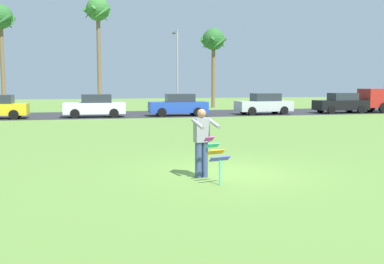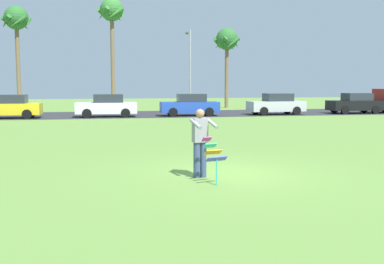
% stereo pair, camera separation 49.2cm
% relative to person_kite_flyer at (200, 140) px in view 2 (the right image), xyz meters
% --- Properties ---
extents(ground_plane, '(120.00, 120.00, 0.00)m').
position_rel_person_kite_flyer_xyz_m(ground_plane, '(0.82, 0.35, -0.95)').
color(ground_plane, olive).
extents(road_strip, '(120.00, 8.00, 0.01)m').
position_rel_person_kite_flyer_xyz_m(road_strip, '(0.82, 24.04, -0.95)').
color(road_strip, '#2D2D33').
rests_on(road_strip, ground).
extents(person_kite_flyer, '(0.63, 0.72, 1.73)m').
position_rel_person_kite_flyer_xyz_m(person_kite_flyer, '(0.00, 0.00, 0.00)').
color(person_kite_flyer, '#384772').
rests_on(person_kite_flyer, ground).
extents(kite_held, '(0.53, 0.70, 1.09)m').
position_rel_person_kite_flyer_xyz_m(kite_held, '(0.14, -0.76, -0.23)').
color(kite_held, '#D83399').
rests_on(kite_held, ground).
extents(parked_car_yellow, '(4.25, 1.93, 1.60)m').
position_rel_person_kite_flyer_xyz_m(parked_car_yellow, '(-8.36, 21.64, -0.18)').
color(parked_car_yellow, yellow).
rests_on(parked_car_yellow, ground).
extents(parked_car_white, '(4.24, 1.92, 1.60)m').
position_rel_person_kite_flyer_xyz_m(parked_car_white, '(-1.90, 21.64, -0.18)').
color(parked_car_white, white).
rests_on(parked_car_white, ground).
extents(parked_car_blue, '(4.26, 1.95, 1.60)m').
position_rel_person_kite_flyer_xyz_m(parked_car_blue, '(4.05, 21.64, -0.18)').
color(parked_car_blue, '#2347B7').
rests_on(parked_car_blue, ground).
extents(parked_car_silver, '(4.25, 1.94, 1.60)m').
position_rel_person_kite_flyer_xyz_m(parked_car_silver, '(10.71, 21.64, -0.18)').
color(parked_car_silver, silver).
rests_on(parked_car_silver, ground).
extents(parked_car_black, '(4.20, 1.84, 1.60)m').
position_rel_person_kite_flyer_xyz_m(parked_car_black, '(17.28, 21.64, -0.18)').
color(parked_car_black, black).
rests_on(parked_car_black, ground).
extents(palm_tree_left_near, '(2.58, 2.71, 9.14)m').
position_rel_person_kite_flyer_xyz_m(palm_tree_left_near, '(-9.38, 32.31, 6.72)').
color(palm_tree_left_near, brown).
rests_on(palm_tree_left_near, ground).
extents(palm_tree_right_near, '(2.58, 2.71, 10.04)m').
position_rel_person_kite_flyer_xyz_m(palm_tree_right_near, '(-1.10, 31.91, 7.54)').
color(palm_tree_right_near, brown).
rests_on(palm_tree_right_near, ground).
extents(palm_tree_centre_far, '(2.58, 2.71, 7.64)m').
position_rel_person_kite_flyer_xyz_m(palm_tree_centre_far, '(9.76, 32.11, 5.33)').
color(palm_tree_centre_far, brown).
rests_on(palm_tree_centre_far, ground).
extents(streetlight_pole, '(0.24, 1.65, 7.00)m').
position_rel_person_kite_flyer_xyz_m(streetlight_pole, '(5.54, 29.18, 3.05)').
color(streetlight_pole, '#9E9EA3').
rests_on(streetlight_pole, ground).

